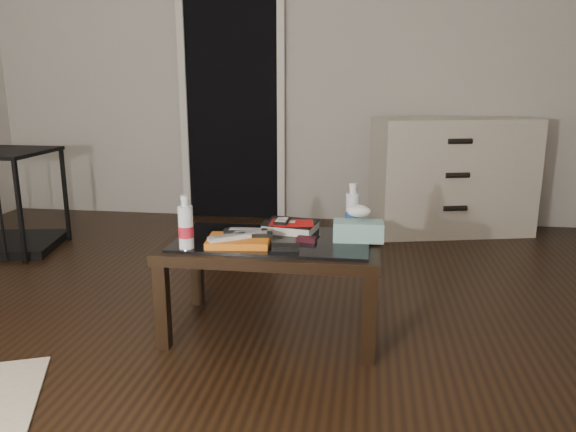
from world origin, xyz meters
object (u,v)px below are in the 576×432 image
object	(u,v)px
textbook	(291,226)
tissue_box	(358,231)
coffee_table	(273,252)
water_bottle_left	(186,222)
dresser	(452,176)
water_bottle_right	(352,207)

from	to	relation	value
textbook	tissue_box	world-z (taller)	tissue_box
coffee_table	water_bottle_left	size ratio (longest dim) A/B	4.20
textbook	dresser	bearing A→B (deg)	70.57
textbook	tissue_box	xyz separation A→B (m)	(0.33, -0.12, 0.02)
dresser	textbook	world-z (taller)	dresser
dresser	water_bottle_right	world-z (taller)	dresser
water_bottle_left	tissue_box	xyz separation A→B (m)	(0.75, 0.23, -0.07)
tissue_box	water_bottle_right	bearing A→B (deg)	98.84
dresser	tissue_box	world-z (taller)	dresser
dresser	textbook	bearing A→B (deg)	-133.20
water_bottle_left	coffee_table	bearing A→B (deg)	29.49
tissue_box	water_bottle_left	bearing A→B (deg)	-165.79
water_bottle_right	tissue_box	world-z (taller)	water_bottle_right
water_bottle_right	tissue_box	size ratio (longest dim) A/B	1.03
water_bottle_left	tissue_box	world-z (taller)	water_bottle_left
coffee_table	water_bottle_right	bearing A→B (deg)	27.71
coffee_table	tissue_box	xyz separation A→B (m)	(0.40, 0.03, 0.11)
dresser	tissue_box	xyz separation A→B (m)	(-0.69, -1.94, 0.06)
tissue_box	dresser	bearing A→B (deg)	67.57
coffee_table	textbook	size ratio (longest dim) A/B	4.00
dresser	tissue_box	distance (m)	2.06
dresser	textbook	distance (m)	2.09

